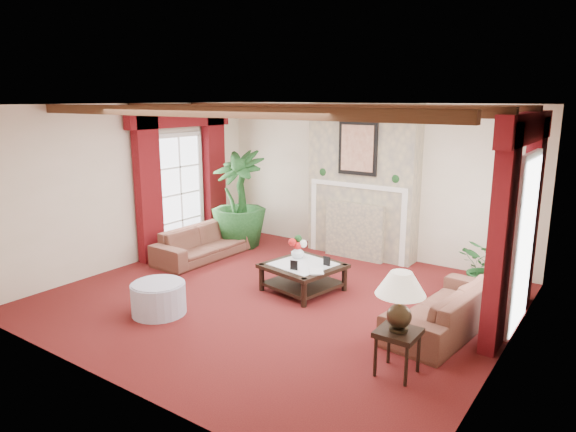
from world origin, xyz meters
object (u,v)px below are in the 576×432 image
Objects in this scene: side_table at (397,352)px; ottoman at (159,299)px; sofa_left at (204,237)px; sofa_right at (446,300)px; potted_palm at (239,220)px; coffee_table at (303,277)px.

side_table is 0.69× the size of ottoman.
ottoman is (1.21, -2.12, -0.16)m from sofa_left.
sofa_right reaches higher than side_table.
potted_palm is 1.85× the size of coffee_table.
side_table is at bearing -23.55° from coffee_table.
ottoman is at bearing -68.97° from potted_palm.
potted_palm is 2.58× the size of ottoman.
sofa_left is at bearing 119.79° from ottoman.
ottoman is at bearing -55.84° from sofa_right.
sofa_left is 2.35m from coffee_table.
sofa_right is 3.68m from ottoman.
sofa_right is 1.09× the size of potted_palm.
sofa_right reaches higher than ottoman.
coffee_table is 2.52m from side_table.
sofa_right is at bearing 27.50° from ottoman.
coffee_table is 2.10m from ottoman.
side_table is (4.41, -1.76, -0.13)m from sofa_left.
coffee_table is at bearing -28.90° from potted_palm.
sofa_right is (4.47, -0.42, 0.01)m from sofa_left.
sofa_left reaches higher than coffee_table.
coffee_table is (-2.14, 0.09, -0.18)m from sofa_right.
ottoman is at bearing -111.22° from coffee_table.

